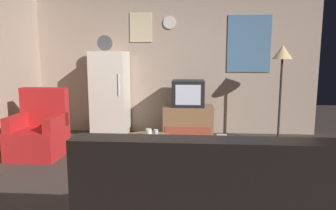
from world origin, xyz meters
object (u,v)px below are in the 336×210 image
Objects in this scene: tv_stand at (188,122)px; mug_ceramic_white at (149,133)px; fridge at (110,94)px; coffee_table at (146,155)px; remote_control at (151,138)px; wine_glass at (156,136)px; crt_tv at (188,93)px; standing_lamp at (282,60)px; armchair at (39,132)px; book_stack at (222,137)px.

mug_ceramic_white is at bearing -106.93° from tv_stand.
tv_stand is at bearing -4.48° from fridge.
coffee_table is at bearing -106.34° from tv_stand.
wine_glass is at bearing -74.19° from remote_control.
crt_tv is (1.38, -0.11, 0.04)m from fridge.
coffee_table is 4.80× the size of wine_glass.
tv_stand is 1.56× the size of crt_tv.
crt_tv is (-0.00, -0.00, 0.51)m from tv_stand.
tv_stand is at bearing 13.42° from crt_tv.
remote_control is (0.04, -0.14, -0.03)m from mug_ceramic_white.
tv_stand is at bearing 172.80° from standing_lamp.
book_stack is at bearing 21.47° from armchair.
tv_stand reaches higher than coffee_table.
book_stack is (0.58, -0.05, -0.25)m from tv_stand.
mug_ceramic_white is (0.01, 0.11, 0.26)m from coffee_table.
standing_lamp is at bearing 34.98° from mug_ceramic_white.
tv_stand is at bearing 175.12° from book_stack.
crt_tv is 1.60m from standing_lamp.
mug_ceramic_white is (-0.47, -1.55, -0.32)m from crt_tv.
mug_ceramic_white reaches higher than remote_control.
crt_tv reaches higher than armchair.
remote_control is 0.16× the size of armchair.
wine_glass is (-0.35, -1.82, -0.29)m from crt_tv.
wine_glass reaches higher than coffee_table.
mug_ceramic_white is at bearing -15.18° from armchair.
coffee_table is 4.80× the size of remote_control.
fridge reaches higher than armchair.
crt_tv reaches higher than coffee_table.
tv_stand is 5.60× the size of wine_glass.
fridge is 1.47m from tv_stand.
mug_ceramic_white is (-1.95, -1.37, -0.88)m from standing_lamp.
coffee_table is at bearing -106.22° from crt_tv.
standing_lamp is 1.66× the size of armchair.
book_stack is (-0.90, 0.14, -1.32)m from standing_lamp.
wine_glass is at bearing -50.18° from coffee_table.
book_stack is (1.96, -0.16, -0.71)m from fridge.
standing_lamp is (1.48, -0.19, 0.57)m from crt_tv.
crt_tv is 6.00× the size of mug_ceramic_white.
fridge is 2.11× the size of tv_stand.
tv_stand is at bearing 73.66° from coffee_table.
wine_glass is (1.03, -1.93, -0.25)m from fridge.
fridge is 3.28× the size of crt_tv.
wine_glass is (0.14, -0.16, 0.29)m from coffee_table.
coffee_table is 0.75× the size of armchair.
crt_tv is at bearing 73.78° from coffee_table.
fridge reaches higher than remote_control.
mug_ceramic_white is 0.60× the size of remote_control.
fridge is 2.94m from standing_lamp.
armchair is at bearing 164.82° from mug_ceramic_white.
coffee_table is at bearing -18.80° from armchair.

